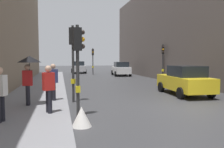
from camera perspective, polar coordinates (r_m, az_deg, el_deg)
ground_plane at (r=10.31m, az=17.54°, el=-8.46°), size 120.00×120.00×0.00m
sidewalk_kerb at (r=14.85m, az=-18.02°, el=-4.38°), size 3.24×40.00×0.16m
building_facade_right at (r=25.31m, az=26.73°, el=10.58°), size 12.00×35.80×10.57m
traffic_light_near_left at (r=8.33m, az=-8.63°, el=5.08°), size 0.44×0.26×3.41m
traffic_light_mid_street at (r=22.16m, az=12.88°, el=4.61°), size 0.33×0.45×3.58m
traffic_light_far_median at (r=30.29m, az=-4.90°, el=4.47°), size 0.25×0.43×3.56m
traffic_light_near_right at (r=11.28m, az=-9.85°, el=6.16°), size 0.44×0.36×3.81m
car_silver_hatchback at (r=34.14m, az=-8.55°, el=1.73°), size 2.04×4.21×1.76m
car_white_compact at (r=28.48m, az=2.31°, el=1.34°), size 2.27×4.33×1.76m
car_yellow_taxi at (r=14.10m, az=18.05°, el=-1.55°), size 2.19×4.29×1.76m
pedestrian_with_umbrella at (r=10.32m, az=-20.46°, el=1.80°), size 1.00×1.00×2.14m
pedestrian_with_grey_backpack at (r=11.17m, az=-15.00°, el=-1.42°), size 0.65×0.44×1.77m
pedestrian_in_red_jacket at (r=8.62m, az=-15.87°, el=-3.21°), size 0.47×0.39×1.77m
warning_sign_triangle at (r=7.35m, az=-7.77°, el=-10.72°), size 0.64×0.64×0.65m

